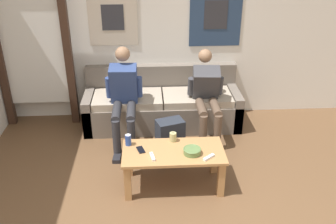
{
  "coord_description": "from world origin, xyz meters",
  "views": [
    {
      "loc": [
        -0.32,
        -2.28,
        2.57
      ],
      "look_at": [
        -0.09,
        1.54,
        0.63
      ],
      "focal_mm": 40.0,
      "sensor_mm": 36.0,
      "label": 1
    }
  ],
  "objects_px": {
    "game_controller_near_left": "(209,157)",
    "cell_phone": "(141,150)",
    "backpack": "(170,138)",
    "pillar_candle": "(173,137)",
    "game_controller_near_right": "(152,157)",
    "coffee_table": "(173,158)",
    "person_seated_teen": "(207,94)",
    "person_seated_adult": "(124,95)",
    "ceramic_bowl": "(192,151)",
    "couch": "(162,106)",
    "drink_can_blue": "(128,140)"
  },
  "relations": [
    {
      "from": "backpack",
      "to": "cell_phone",
      "type": "relative_size",
      "value": 3.0
    },
    {
      "from": "person_seated_teen",
      "to": "game_controller_near_right",
      "type": "bearing_deg",
      "value": -121.79
    },
    {
      "from": "person_seated_adult",
      "to": "game_controller_near_right",
      "type": "bearing_deg",
      "value": -73.64
    },
    {
      "from": "coffee_table",
      "to": "game_controller_near_right",
      "type": "bearing_deg",
      "value": -152.86
    },
    {
      "from": "backpack",
      "to": "pillar_candle",
      "type": "bearing_deg",
      "value": -90.08
    },
    {
      "from": "drink_can_blue",
      "to": "backpack",
      "type": "bearing_deg",
      "value": 45.29
    },
    {
      "from": "game_controller_near_left",
      "to": "cell_phone",
      "type": "relative_size",
      "value": 0.89
    },
    {
      "from": "couch",
      "to": "drink_can_blue",
      "type": "bearing_deg",
      "value": -108.44
    },
    {
      "from": "person_seated_adult",
      "to": "cell_phone",
      "type": "relative_size",
      "value": 8.05
    },
    {
      "from": "pillar_candle",
      "to": "game_controller_near_right",
      "type": "relative_size",
      "value": 0.77
    },
    {
      "from": "person_seated_adult",
      "to": "backpack",
      "type": "xyz_separation_m",
      "value": [
        0.56,
        -0.38,
        -0.43
      ]
    },
    {
      "from": "couch",
      "to": "drink_can_blue",
      "type": "relative_size",
      "value": 17.19
    },
    {
      "from": "backpack",
      "to": "coffee_table",
      "type": "bearing_deg",
      "value": -90.86
    },
    {
      "from": "person_seated_adult",
      "to": "backpack",
      "type": "bearing_deg",
      "value": -33.78
    },
    {
      "from": "person_seated_adult",
      "to": "cell_phone",
      "type": "distance_m",
      "value": 1.02
    },
    {
      "from": "person_seated_adult",
      "to": "cell_phone",
      "type": "height_order",
      "value": "person_seated_adult"
    },
    {
      "from": "couch",
      "to": "backpack",
      "type": "distance_m",
      "value": 0.78
    },
    {
      "from": "person_seated_adult",
      "to": "coffee_table",
      "type": "bearing_deg",
      "value": -61.37
    },
    {
      "from": "person_seated_adult",
      "to": "drink_can_blue",
      "type": "relative_size",
      "value": 9.7
    },
    {
      "from": "person_seated_adult",
      "to": "cell_phone",
      "type": "xyz_separation_m",
      "value": [
        0.21,
        -0.98,
        -0.2
      ]
    },
    {
      "from": "ceramic_bowl",
      "to": "couch",
      "type": "bearing_deg",
      "value": 99.26
    },
    {
      "from": "couch",
      "to": "drink_can_blue",
      "type": "height_order",
      "value": "couch"
    },
    {
      "from": "person_seated_teen",
      "to": "backpack",
      "type": "xyz_separation_m",
      "value": [
        -0.5,
        -0.43,
        -0.39
      ]
    },
    {
      "from": "drink_can_blue",
      "to": "game_controller_near_left",
      "type": "xyz_separation_m",
      "value": [
        0.82,
        -0.31,
        -0.05
      ]
    },
    {
      "from": "pillar_candle",
      "to": "drink_can_blue",
      "type": "xyz_separation_m",
      "value": [
        -0.48,
        -0.05,
        0.01
      ]
    },
    {
      "from": "backpack",
      "to": "drink_can_blue",
      "type": "relative_size",
      "value": 3.62
    },
    {
      "from": "person_seated_teen",
      "to": "cell_phone",
      "type": "xyz_separation_m",
      "value": [
        -0.85,
        -1.03,
        -0.16
      ]
    },
    {
      "from": "game_controller_near_left",
      "to": "cell_phone",
      "type": "distance_m",
      "value": 0.72
    },
    {
      "from": "couch",
      "to": "person_seated_adult",
      "type": "xyz_separation_m",
      "value": [
        -0.5,
        -0.4,
        0.37
      ]
    },
    {
      "from": "couch",
      "to": "game_controller_near_left",
      "type": "height_order",
      "value": "couch"
    },
    {
      "from": "person_seated_teen",
      "to": "backpack",
      "type": "distance_m",
      "value": 0.77
    },
    {
      "from": "couch",
      "to": "pillar_candle",
      "type": "relative_size",
      "value": 18.8
    },
    {
      "from": "ceramic_bowl",
      "to": "cell_phone",
      "type": "relative_size",
      "value": 1.25
    },
    {
      "from": "coffee_table",
      "to": "cell_phone",
      "type": "distance_m",
      "value": 0.36
    },
    {
      "from": "backpack",
      "to": "cell_phone",
      "type": "bearing_deg",
      "value": -120.21
    },
    {
      "from": "pillar_candle",
      "to": "drink_can_blue",
      "type": "relative_size",
      "value": 0.91
    },
    {
      "from": "game_controller_near_right",
      "to": "cell_phone",
      "type": "height_order",
      "value": "game_controller_near_right"
    },
    {
      "from": "couch",
      "to": "person_seated_adult",
      "type": "height_order",
      "value": "person_seated_adult"
    },
    {
      "from": "couch",
      "to": "person_seated_adult",
      "type": "distance_m",
      "value": 0.74
    },
    {
      "from": "ceramic_bowl",
      "to": "game_controller_near_left",
      "type": "height_order",
      "value": "ceramic_bowl"
    },
    {
      "from": "coffee_table",
      "to": "ceramic_bowl",
      "type": "xyz_separation_m",
      "value": [
        0.19,
        -0.06,
        0.12
      ]
    },
    {
      "from": "coffee_table",
      "to": "person_seated_adult",
      "type": "distance_m",
      "value": 1.19
    },
    {
      "from": "drink_can_blue",
      "to": "game_controller_near_right",
      "type": "xyz_separation_m",
      "value": [
        0.25,
        -0.26,
        -0.05
      ]
    },
    {
      "from": "person_seated_teen",
      "to": "person_seated_adult",
      "type": "bearing_deg",
      "value": -177.28
    },
    {
      "from": "drink_can_blue",
      "to": "game_controller_near_right",
      "type": "relative_size",
      "value": 0.84
    },
    {
      "from": "couch",
      "to": "pillar_candle",
      "type": "height_order",
      "value": "couch"
    },
    {
      "from": "coffee_table",
      "to": "ceramic_bowl",
      "type": "height_order",
      "value": "ceramic_bowl"
    },
    {
      "from": "pillar_candle",
      "to": "drink_can_blue",
      "type": "height_order",
      "value": "drink_can_blue"
    },
    {
      "from": "pillar_candle",
      "to": "game_controller_near_right",
      "type": "distance_m",
      "value": 0.39
    },
    {
      "from": "game_controller_near_right",
      "to": "pillar_candle",
      "type": "bearing_deg",
      "value": 53.43
    }
  ]
}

